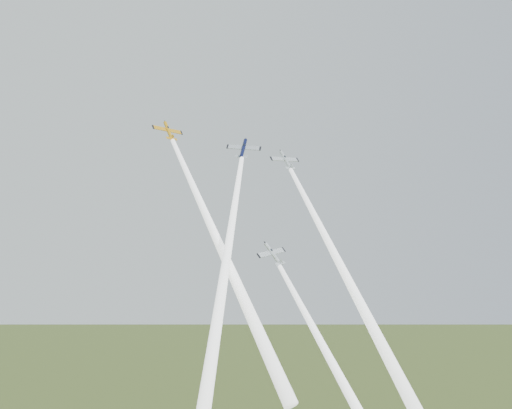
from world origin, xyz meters
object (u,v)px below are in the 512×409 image
plane_yellow (168,131)px  plane_silver_right (286,160)px  plane_navy (243,148)px  plane_silver_low (273,254)px

plane_yellow → plane_silver_right: 27.69m
plane_navy → plane_silver_right: (12.13, 7.20, -0.69)m
plane_silver_right → plane_silver_low: 27.03m
plane_silver_low → plane_navy: bearing=102.8°
plane_yellow → plane_silver_low: plane_yellow is taller
plane_yellow → plane_silver_right: size_ratio=0.98×
plane_yellow → plane_silver_low: bearing=-57.1°
plane_navy → plane_silver_low: size_ratio=1.04×
plane_yellow → plane_navy: bearing=-49.5°
plane_silver_right → plane_silver_low: plane_silver_right is taller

